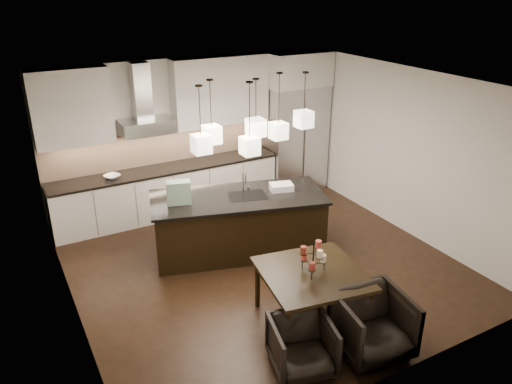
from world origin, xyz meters
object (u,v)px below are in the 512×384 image
dining_table (311,297)px  armchair_right (372,324)px  armchair_left (302,346)px  island_body (238,225)px  refrigerator (295,139)px

dining_table → armchair_right: (0.31, -0.80, 0.01)m
armchair_left → armchair_right: 0.90m
island_body → armchair_left: bearing=-86.0°
island_body → armchair_right: bearing=-68.0°
island_body → dining_table: 2.08m
refrigerator → armchair_right: (-1.93, -4.69, -0.69)m
dining_table → refrigerator: bearing=69.4°
armchair_right → armchair_left: bearing=179.9°
armchair_left → armchair_right: bearing=5.1°
dining_table → armchair_left: bearing=-122.0°
dining_table → armchair_right: 0.86m
island_body → dining_table: size_ratio=2.13×
island_body → armchair_right: 2.89m
armchair_left → island_body: bearing=92.1°
refrigerator → armchair_left: (-2.81, -4.54, -0.76)m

